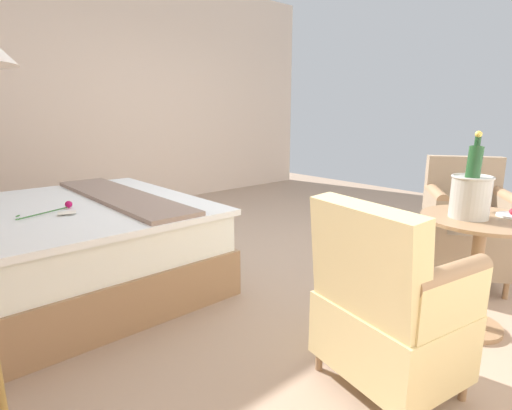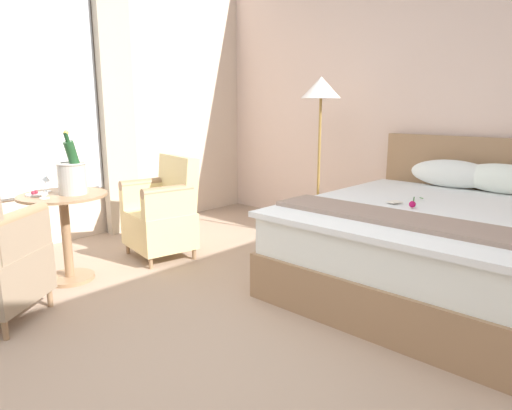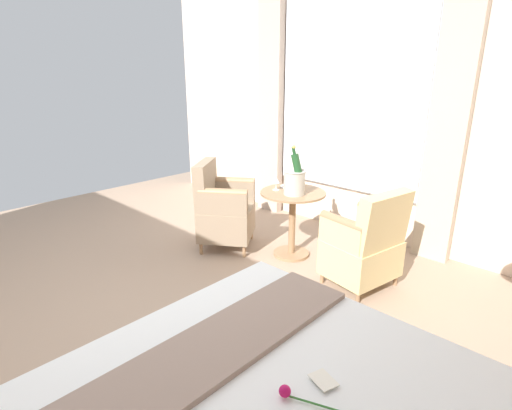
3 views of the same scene
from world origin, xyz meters
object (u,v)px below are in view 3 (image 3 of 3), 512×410
(side_table_round, at_px, (292,216))
(wine_glass_near_bucket, at_px, (301,178))
(champagne_bucket, at_px, (295,179))
(armchair_facing_bed, at_px, (223,210))
(armchair_by_window, at_px, (365,245))
(wine_glass_near_edge, at_px, (276,181))
(snack_plate, at_px, (288,186))

(side_table_round, xyz_separation_m, wine_glass_near_bucket, (-0.19, -0.05, 0.36))
(champagne_bucket, xyz_separation_m, armchair_facing_bed, (0.29, -0.75, -0.42))
(champagne_bucket, bearing_deg, wine_glass_near_bucket, -156.08)
(armchair_by_window, bearing_deg, wine_glass_near_edge, -89.62)
(side_table_round, height_order, champagne_bucket, champagne_bucket)
(wine_glass_near_bucket, xyz_separation_m, armchair_facing_bed, (0.53, -0.64, -0.38))
(armchair_facing_bed, bearing_deg, snack_plate, 129.70)
(champagne_bucket, bearing_deg, armchair_by_window, 89.48)
(side_table_round, relative_size, wine_glass_near_edge, 5.14)
(wine_glass_near_edge, xyz_separation_m, armchair_by_window, (-0.01, 1.04, -0.39))
(armchair_facing_bed, bearing_deg, armchair_by_window, 100.14)
(champagne_bucket, relative_size, snack_plate, 3.07)
(side_table_round, bearing_deg, champagne_bucket, 48.33)
(wine_glass_near_bucket, xyz_separation_m, armchair_by_window, (0.25, 0.92, -0.40))
(wine_glass_near_edge, bearing_deg, snack_plate, 175.68)
(wine_glass_near_bucket, distance_m, armchair_facing_bed, 0.91)
(side_table_round, height_order, wine_glass_near_edge, wine_glass_near_edge)
(side_table_round, height_order, armchair_facing_bed, armchair_facing_bed)
(wine_glass_near_bucket, relative_size, armchair_facing_bed, 0.16)
(armchair_by_window, bearing_deg, wine_glass_near_bucket, -105.35)
(snack_plate, bearing_deg, armchair_facing_bed, -50.30)
(side_table_round, relative_size, wine_glass_near_bucket, 4.60)
(wine_glass_near_bucket, relative_size, wine_glass_near_edge, 1.12)
(side_table_round, xyz_separation_m, armchair_facing_bed, (0.34, -0.69, -0.01))
(wine_glass_near_bucket, height_order, armchair_facing_bed, armchair_facing_bed)
(wine_glass_near_edge, height_order, armchair_facing_bed, armchair_facing_bed)
(wine_glass_near_bucket, bearing_deg, champagne_bucket, 23.92)
(armchair_by_window, bearing_deg, champagne_bucket, -90.52)
(wine_glass_near_edge, height_order, snack_plate, wine_glass_near_edge)
(wine_glass_near_bucket, bearing_deg, armchair_facing_bed, -50.44)
(side_table_round, xyz_separation_m, snack_plate, (-0.10, -0.15, 0.27))
(side_table_round, xyz_separation_m, champagne_bucket, (0.06, 0.06, 0.41))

